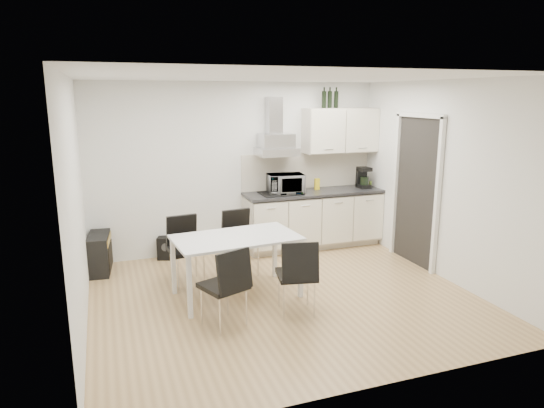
# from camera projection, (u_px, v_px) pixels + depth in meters

# --- Properties ---
(ground) EXTENTS (4.50, 4.50, 0.00)m
(ground) POSITION_uv_depth(u_px,v_px,m) (284.00, 297.00, 5.91)
(ground) COLOR tan
(ground) RESTS_ON ground
(wall_back) EXTENTS (4.50, 0.10, 2.60)m
(wall_back) POSITION_uv_depth(u_px,v_px,m) (238.00, 168.00, 7.46)
(wall_back) COLOR white
(wall_back) RESTS_ON ground
(wall_front) EXTENTS (4.50, 0.10, 2.60)m
(wall_front) POSITION_uv_depth(u_px,v_px,m) (376.00, 240.00, 3.78)
(wall_front) COLOR white
(wall_front) RESTS_ON ground
(wall_left) EXTENTS (0.10, 4.00, 2.60)m
(wall_left) POSITION_uv_depth(u_px,v_px,m) (76.00, 207.00, 4.89)
(wall_left) COLOR white
(wall_left) RESTS_ON ground
(wall_right) EXTENTS (0.10, 4.00, 2.60)m
(wall_right) POSITION_uv_depth(u_px,v_px,m) (444.00, 181.00, 6.35)
(wall_right) COLOR white
(wall_right) RESTS_ON ground
(ceiling) EXTENTS (4.50, 4.50, 0.00)m
(ceiling) POSITION_uv_depth(u_px,v_px,m) (285.00, 77.00, 5.33)
(ceiling) COLOR white
(ceiling) RESTS_ON wall_back
(doorway) EXTENTS (0.08, 1.04, 2.10)m
(doorway) POSITION_uv_depth(u_px,v_px,m) (415.00, 192.00, 6.90)
(doorway) COLOR white
(doorway) RESTS_ON ground
(kitchenette) EXTENTS (2.22, 0.64, 2.52)m
(kitchenette) POSITION_uv_depth(u_px,v_px,m) (315.00, 196.00, 7.71)
(kitchenette) COLOR beige
(kitchenette) RESTS_ON ground
(dining_table) EXTENTS (1.54, 0.97, 0.75)m
(dining_table) POSITION_uv_depth(u_px,v_px,m) (236.00, 243.00, 5.81)
(dining_table) COLOR white
(dining_table) RESTS_ON ground
(chair_far_left) EXTENTS (0.50, 0.55, 0.88)m
(chair_far_left) POSITION_uv_depth(u_px,v_px,m) (187.00, 251.00, 6.23)
(chair_far_left) COLOR black
(chair_far_left) RESTS_ON ground
(chair_far_right) EXTENTS (0.49, 0.55, 0.88)m
(chair_far_right) POSITION_uv_depth(u_px,v_px,m) (241.00, 244.00, 6.55)
(chair_far_right) COLOR black
(chair_far_right) RESTS_ON ground
(chair_near_left) EXTENTS (0.59, 0.63, 0.88)m
(chair_near_left) POSITION_uv_depth(u_px,v_px,m) (223.00, 287.00, 5.08)
(chair_near_left) COLOR black
(chair_near_left) RESTS_ON ground
(chair_near_right) EXTENTS (0.53, 0.58, 0.88)m
(chair_near_right) POSITION_uv_depth(u_px,v_px,m) (296.00, 276.00, 5.39)
(chair_near_right) COLOR black
(chair_near_right) RESTS_ON ground
(guitar_amp) EXTENTS (0.34, 0.67, 0.54)m
(guitar_amp) POSITION_uv_depth(u_px,v_px,m) (100.00, 253.00, 6.68)
(guitar_amp) COLOR black
(guitar_amp) RESTS_ON ground
(floor_speaker) EXTENTS (0.25, 0.24, 0.34)m
(floor_speaker) POSITION_uv_depth(u_px,v_px,m) (165.00, 248.00, 7.24)
(floor_speaker) COLOR black
(floor_speaker) RESTS_ON ground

